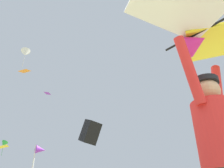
% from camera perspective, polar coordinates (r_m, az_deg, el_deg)
% --- Properties ---
extents(kite_flyer_person, '(0.81, 0.40, 1.92)m').
position_cam_1_polar(kite_flyer_person, '(2.07, 25.55, -15.53)').
color(kite_flyer_person, '#424751').
rests_on(kite_flyer_person, ground).
extents(held_stunt_kite, '(1.86, 1.14, 0.41)m').
position_cam_1_polar(held_stunt_kite, '(2.60, 21.17, 12.83)').
color(held_stunt_kite, black).
extents(distant_kite_green_far_center, '(0.99, 0.93, 1.63)m').
position_cam_1_polar(distant_kite_green_far_center, '(27.86, -25.30, -13.33)').
color(distant_kite_green_far_center, green).
extents(distant_kite_orange_low_left, '(0.67, 0.71, 0.36)m').
position_cam_1_polar(distant_kite_orange_low_left, '(17.31, -20.94, 3.15)').
color(distant_kite_orange_low_left, orange).
extents(distant_kite_white_low_right, '(0.81, 0.94, 1.76)m').
position_cam_1_polar(distant_kite_white_low_right, '(20.01, -20.76, 7.20)').
color(distant_kite_white_low_right, white).
extents(distant_kite_black_high_left, '(0.96, 1.24, 1.51)m').
position_cam_1_polar(distant_kite_black_high_left, '(13.25, -5.43, -11.83)').
color(distant_kite_black_high_left, black).
extents(distant_kite_purple_overhead_distant, '(0.87, 0.85, 0.35)m').
position_cam_1_polar(distant_kite_purple_overhead_distant, '(33.86, -15.73, -2.18)').
color(distant_kite_purple_overhead_distant, purple).
extents(distant_kite_yellow_mid_right, '(0.92, 0.94, 0.35)m').
position_cam_1_polar(distant_kite_yellow_mid_right, '(19.38, -25.53, -13.80)').
color(distant_kite_yellow_mid_right, yellow).
extents(marker_flag, '(0.30, 0.24, 2.19)m').
position_cam_1_polar(marker_flag, '(7.00, -17.79, -16.68)').
color(marker_flag, silver).
rests_on(marker_flag, ground).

